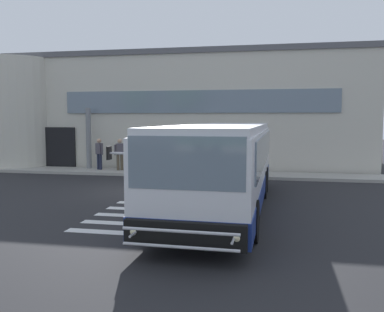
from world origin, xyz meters
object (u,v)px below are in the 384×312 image
(bus_main_foreground, at_px, (223,168))
(passenger_by_doorway, at_px, (120,153))
(passenger_near_column, at_px, (99,152))
(passenger_at_curb_edge, at_px, (136,152))
(safety_bollard_yellow, at_px, (141,168))
(entry_support_column, at_px, (89,138))

(bus_main_foreground, height_order, passenger_by_doorway, bus_main_foreground)
(passenger_near_column, bearing_deg, passenger_at_curb_edge, 1.43)
(passenger_at_curb_edge, bearing_deg, bus_main_foreground, -54.43)
(bus_main_foreground, distance_m, passenger_near_column, 10.82)
(passenger_by_doorway, bearing_deg, bus_main_foreground, -49.90)
(passenger_at_curb_edge, bearing_deg, passenger_by_doorway, -169.91)
(passenger_near_column, bearing_deg, safety_bollard_yellow, -25.96)
(bus_main_foreground, relative_size, passenger_by_doorway, 6.54)
(passenger_near_column, height_order, passenger_by_doorway, same)
(bus_main_foreground, bearing_deg, passenger_by_doorway, 130.10)
(bus_main_foreground, bearing_deg, safety_bollard_yellow, 127.14)
(passenger_at_curb_edge, distance_m, safety_bollard_yellow, 1.73)
(passenger_near_column, distance_m, passenger_by_doorway, 1.21)
(bus_main_foreground, xyz_separation_m, passenger_near_column, (-7.60, 7.69, -0.25))
(passenger_at_curb_edge, relative_size, safety_bollard_yellow, 1.86)
(passenger_near_column, bearing_deg, bus_main_foreground, -45.35)
(passenger_near_column, bearing_deg, passenger_by_doorway, -4.78)
(safety_bollard_yellow, bearing_deg, passenger_by_doorway, 141.67)
(passenger_by_doorway, relative_size, safety_bollard_yellow, 1.86)
(entry_support_column, xyz_separation_m, passenger_near_column, (0.80, -0.43, -0.73))
(entry_support_column, relative_size, passenger_near_column, 1.99)
(passenger_at_curb_edge, xyz_separation_m, safety_bollard_yellow, (0.75, -1.42, -0.66))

